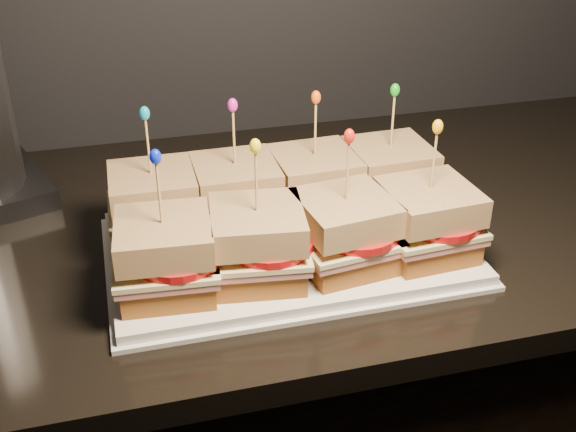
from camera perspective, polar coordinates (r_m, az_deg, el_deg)
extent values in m
cube|color=black|center=(0.96, -6.45, -1.54)|extent=(2.52, 0.63, 0.03)
cube|color=white|center=(0.88, 0.00, -2.60)|extent=(0.42, 0.26, 0.02)
cube|color=white|center=(0.88, 0.00, -2.93)|extent=(0.44, 0.27, 0.01)
cube|color=brown|center=(0.90, -10.37, -0.67)|extent=(0.10, 0.10, 0.03)
cube|color=#BF7164|center=(0.89, -10.47, 0.31)|extent=(0.11, 0.11, 0.01)
cube|color=beige|center=(0.89, -10.51, 0.70)|extent=(0.11, 0.11, 0.01)
cylinder|color=red|center=(0.88, -9.75, 1.04)|extent=(0.10, 0.10, 0.01)
cube|color=#652E0D|center=(0.88, -10.68, 2.36)|extent=(0.10, 0.10, 0.03)
cylinder|color=tan|center=(0.86, -10.97, 5.17)|extent=(0.00, 0.00, 0.09)
ellipsoid|color=#1090B6|center=(0.84, -11.26, 7.97)|extent=(0.01, 0.01, 0.02)
cube|color=brown|center=(0.91, -4.05, 0.14)|extent=(0.10, 0.10, 0.03)
cube|color=#BF7164|center=(0.90, -4.09, 1.11)|extent=(0.11, 0.10, 0.01)
cube|color=beige|center=(0.90, -4.11, 1.50)|extent=(0.11, 0.11, 0.01)
cylinder|color=red|center=(0.89, -3.30, 1.85)|extent=(0.10, 0.10, 0.01)
cube|color=#652E0D|center=(0.89, -4.18, 3.16)|extent=(0.10, 0.10, 0.03)
cylinder|color=tan|center=(0.87, -4.29, 5.95)|extent=(0.00, 0.00, 0.09)
ellipsoid|color=#D61FAD|center=(0.85, -4.40, 8.73)|extent=(0.01, 0.01, 0.02)
cube|color=brown|center=(0.93, 2.05, 0.91)|extent=(0.10, 0.10, 0.03)
cube|color=#BF7164|center=(0.92, 2.07, 1.87)|extent=(0.11, 0.11, 0.01)
cube|color=beige|center=(0.92, 2.08, 2.26)|extent=(0.11, 0.11, 0.01)
cylinder|color=red|center=(0.92, 2.92, 2.60)|extent=(0.10, 0.10, 0.01)
cube|color=#652E0D|center=(0.91, 2.11, 3.89)|extent=(0.10, 0.10, 0.03)
cylinder|color=tan|center=(0.89, 2.17, 6.63)|extent=(0.00, 0.00, 0.09)
ellipsoid|color=#EF5811|center=(0.87, 2.22, 9.35)|extent=(0.01, 0.01, 0.02)
cube|color=brown|center=(0.96, 7.83, 1.64)|extent=(0.10, 0.10, 0.03)
cube|color=#BF7164|center=(0.96, 7.90, 2.58)|extent=(0.11, 0.11, 0.01)
cube|color=beige|center=(0.95, 7.93, 2.95)|extent=(0.11, 0.11, 0.01)
cylinder|color=red|center=(0.95, 8.77, 3.28)|extent=(0.10, 0.10, 0.01)
cube|color=#652E0D|center=(0.94, 8.05, 4.53)|extent=(0.10, 0.10, 0.03)
cylinder|color=tan|center=(0.92, 8.25, 7.19)|extent=(0.00, 0.00, 0.09)
ellipsoid|color=#15AD1B|center=(0.91, 8.46, 9.82)|extent=(0.01, 0.01, 0.02)
cube|color=brown|center=(0.80, -9.50, -4.91)|extent=(0.11, 0.11, 0.03)
cube|color=#BF7164|center=(0.79, -9.60, -3.85)|extent=(0.12, 0.11, 0.01)
cube|color=beige|center=(0.78, -9.65, -3.43)|extent=(0.12, 0.11, 0.01)
cylinder|color=red|center=(0.78, -8.76, -3.08)|extent=(0.10, 0.10, 0.01)
cube|color=#652E0D|center=(0.77, -9.82, -1.61)|extent=(0.11, 0.11, 0.03)
cylinder|color=tan|center=(0.75, -10.13, 1.48)|extent=(0.00, 0.00, 0.09)
ellipsoid|color=#0B21CE|center=(0.73, -10.43, 4.62)|extent=(0.01, 0.01, 0.02)
cube|color=brown|center=(0.81, -2.37, -3.94)|extent=(0.11, 0.11, 0.03)
cube|color=#BF7164|center=(0.80, -2.40, -2.88)|extent=(0.12, 0.12, 0.01)
cube|color=beige|center=(0.80, -2.41, -2.46)|extent=(0.12, 0.12, 0.01)
cylinder|color=red|center=(0.79, -1.47, -2.10)|extent=(0.10, 0.10, 0.01)
cube|color=#652E0D|center=(0.78, -2.45, -0.65)|extent=(0.11, 0.11, 0.03)
cylinder|color=tan|center=(0.76, -2.53, 2.42)|extent=(0.00, 0.00, 0.09)
ellipsoid|color=yellow|center=(0.74, -2.60, 5.53)|extent=(0.01, 0.01, 0.02)
cube|color=brown|center=(0.83, 4.44, -2.95)|extent=(0.11, 0.11, 0.03)
cube|color=#BF7164|center=(0.82, 4.49, -1.92)|extent=(0.12, 0.12, 0.01)
cube|color=beige|center=(0.82, 4.51, -1.50)|extent=(0.12, 0.12, 0.01)
cylinder|color=red|center=(0.82, 5.46, -1.14)|extent=(0.10, 0.10, 0.01)
cube|color=#652E0D|center=(0.81, 4.59, 0.27)|extent=(0.11, 0.11, 0.03)
cylinder|color=tan|center=(0.78, 4.72, 3.27)|extent=(0.00, 0.00, 0.09)
ellipsoid|color=red|center=(0.77, 4.86, 6.30)|extent=(0.01, 0.01, 0.02)
cube|color=brown|center=(0.87, 10.79, -1.99)|extent=(0.10, 0.10, 0.03)
cube|color=#BF7164|center=(0.86, 10.89, -0.99)|extent=(0.11, 0.11, 0.01)
cube|color=beige|center=(0.86, 10.94, -0.58)|extent=(0.12, 0.11, 0.01)
cylinder|color=red|center=(0.85, 11.88, -0.24)|extent=(0.10, 0.10, 0.01)
cube|color=#652E0D|center=(0.84, 11.12, 1.13)|extent=(0.11, 0.11, 0.03)
cylinder|color=tan|center=(0.82, 11.43, 4.02)|extent=(0.00, 0.00, 0.09)
ellipsoid|color=#FAB00E|center=(0.80, 11.75, 6.92)|extent=(0.01, 0.01, 0.02)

